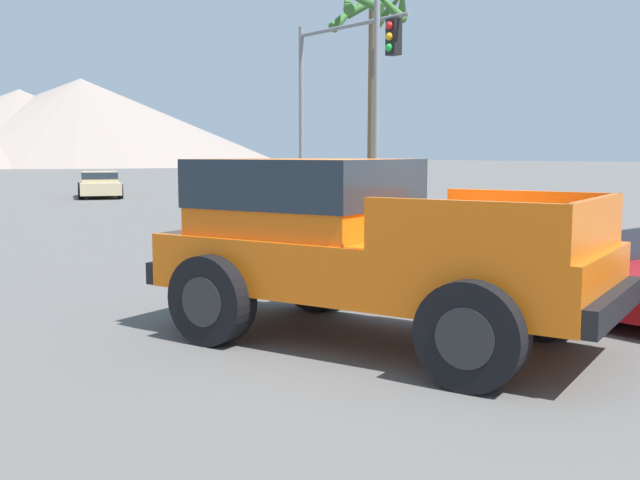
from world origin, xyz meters
The scene contains 6 objects.
ground_plane centered at (0.00, 0.00, 0.00)m, with size 320.00×320.00×0.00m, color #5B5956.
orange_pickup_truck centered at (-0.47, 0.35, 1.09)m, with size 3.48×5.20×1.92m.
parked_car_tan centered at (7.45, 26.96, 0.60)m, with size 3.02×4.40×1.17m.
traffic_light_main centered at (7.77, 10.49, 3.99)m, with size 0.38×4.49×5.64m.
street_lamp_post centered at (6.57, 7.64, 4.73)m, with size 0.90×0.24×7.90m.
palm_tree_short centered at (11.10, 12.84, 5.64)m, with size 2.85×2.74×7.50m.
Camera 1 is at (-5.63, -5.67, 1.98)m, focal length 42.00 mm.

